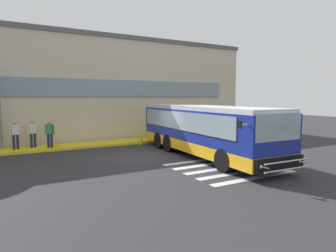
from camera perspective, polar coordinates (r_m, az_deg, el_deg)
ground_plane at (r=15.73m, az=-4.38°, el=-5.93°), size 80.00×90.00×0.02m
bay_paint_stripes at (r=13.32m, az=11.39°, el=-8.11°), size 4.40×3.96×0.01m
terminal_building at (r=26.29m, az=-16.70°, el=6.90°), size 25.36×13.80×7.64m
boarding_curb at (r=20.11m, az=-10.16°, el=-3.20°), size 27.56×2.00×0.15m
bus_main_foreground at (r=15.60m, az=7.17°, el=-1.06°), size 3.48×10.78×2.70m
passenger_near_column at (r=18.86m, az=-27.99°, el=-1.19°), size 0.59×0.41×1.68m
passenger_by_doorway at (r=19.07m, az=-25.18°, el=-1.10°), size 0.58×0.30×1.68m
passenger_at_curb_edge at (r=18.52m, az=-22.38°, el=-1.17°), size 0.51×0.39×1.68m
safety_bollard_yellow at (r=19.41m, az=-5.40°, el=-2.34°), size 0.18×0.18×0.90m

